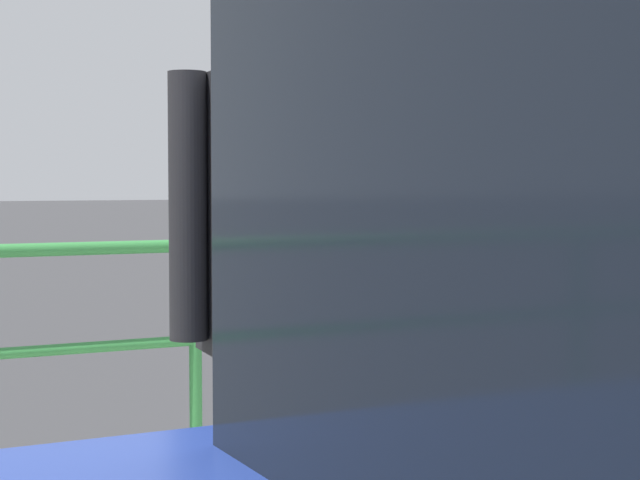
# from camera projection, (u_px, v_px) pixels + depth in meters

# --- Properties ---
(parking_meter) EXTENTS (0.15, 0.16, 1.39)m
(parking_meter) POSITION_uv_depth(u_px,v_px,m) (482.00, 306.00, 2.71)
(parking_meter) COLOR slate
(parking_meter) RESTS_ON sidewalk_curb
(pedestrian_at_meter) EXTENTS (0.67, 0.57, 1.79)m
(pedestrian_at_meter) POSITION_uv_depth(u_px,v_px,m) (297.00, 287.00, 2.56)
(pedestrian_at_meter) COLOR brown
(pedestrian_at_meter) RESTS_ON sidewalk_curb
(background_railing) EXTENTS (24.06, 0.06, 1.02)m
(background_railing) POSITION_uv_depth(u_px,v_px,m) (195.00, 299.00, 4.92)
(background_railing) COLOR #2D7A38
(background_railing) RESTS_ON sidewalk_curb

